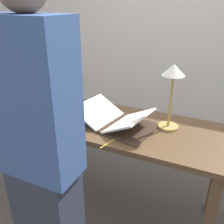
{
  "coord_description": "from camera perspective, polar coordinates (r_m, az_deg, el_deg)",
  "views": [
    {
      "loc": [
        0.69,
        -1.42,
        1.51
      ],
      "look_at": [
        0.03,
        -0.01,
        0.82
      ],
      "focal_mm": 40.0,
      "sensor_mm": 36.0,
      "label": 1
    }
  ],
  "objects": [
    {
      "name": "reading_desk",
      "position": [
        1.8,
        -0.6,
        -5.01
      ],
      "size": [
        1.59,
        0.61,
        0.74
      ],
      "color": "brown",
      "rests_on": "ground_plane"
    },
    {
      "name": "ground_plane",
      "position": [
        2.18,
        -0.52,
        -19.76
      ],
      "size": [
        12.0,
        12.0,
        0.0
      ],
      "primitive_type": "plane",
      "color": "#47423D"
    },
    {
      "name": "coffee_mug",
      "position": [
        1.76,
        -7.63,
        -0.57
      ],
      "size": [
        0.12,
        0.09,
        0.09
      ],
      "rotation": [
        0.0,
        0.0,
        2.79
      ],
      "color": "#4C7F5B",
      "rests_on": "reading_desk"
    },
    {
      "name": "book_standing_upright",
      "position": [
        1.9,
        -9.95,
        3.49
      ],
      "size": [
        0.07,
        0.2,
        0.24
      ],
      "rotation": [
        0.0,
        0.0,
        -0.2
      ],
      "color": "#234C2D",
      "rests_on": "reading_desk"
    },
    {
      "name": "pencil",
      "position": [
        1.5,
        -0.48,
        -6.93
      ],
      "size": [
        0.05,
        0.17,
        0.01
      ],
      "rotation": [
        0.0,
        0.0,
        -0.26
      ],
      "color": "gold",
      "rests_on": "reading_desk"
    },
    {
      "name": "book_stack_tall",
      "position": [
        1.99,
        -13.95,
        2.3
      ],
      "size": [
        0.22,
        0.3,
        0.12
      ],
      "color": "#BC8933",
      "rests_on": "reading_desk"
    },
    {
      "name": "wall_back",
      "position": [
        3.33,
        14.09,
        19.76
      ],
      "size": [
        8.0,
        0.06,
        2.6
      ],
      "color": "silver",
      "rests_on": "ground_plane"
    },
    {
      "name": "person_reader",
      "position": [
        1.23,
        -15.58,
        -11.61
      ],
      "size": [
        0.36,
        0.21,
        1.65
      ],
      "rotation": [
        0.0,
        0.0,
        3.14
      ],
      "color": "#2D3342",
      "rests_on": "ground_plane"
    },
    {
      "name": "open_book",
      "position": [
        1.7,
        0.27,
        -1.7
      ],
      "size": [
        0.61,
        0.43,
        0.12
      ],
      "rotation": [
        0.0,
        0.0,
        -0.17
      ],
      "color": "#38281E",
      "rests_on": "reading_desk"
    },
    {
      "name": "reading_lamp",
      "position": [
        1.59,
        13.68,
        6.72
      ],
      "size": [
        0.14,
        0.14,
        0.43
      ],
      "color": "tan",
      "rests_on": "reading_desk"
    }
  ]
}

